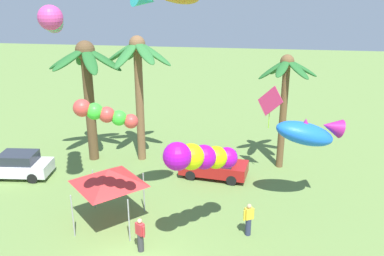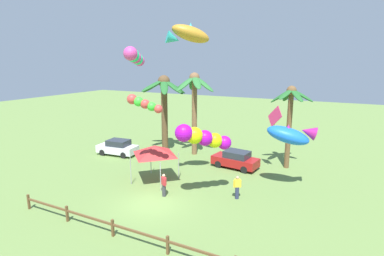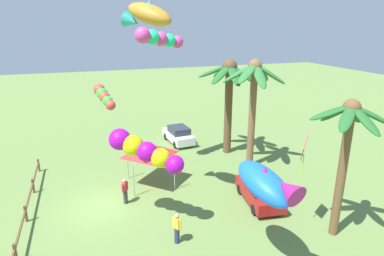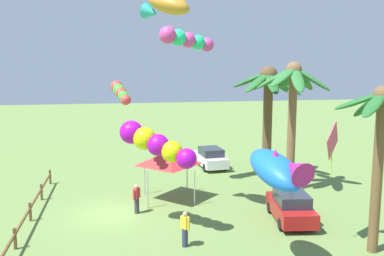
{
  "view_description": "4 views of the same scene",
  "coord_description": "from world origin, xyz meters",
  "px_view_note": "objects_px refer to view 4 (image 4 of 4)",
  "views": [
    {
      "loc": [
        4.4,
        -13.13,
        10.92
      ],
      "look_at": [
        1.82,
        4.71,
        4.52
      ],
      "focal_mm": 38.4,
      "sensor_mm": 36.0,
      "label": 1
    },
    {
      "loc": [
        10.48,
        -14.99,
        8.95
      ],
      "look_at": [
        0.96,
        3.79,
        4.35
      ],
      "focal_mm": 28.48,
      "sensor_mm": 36.0,
      "label": 2
    },
    {
      "loc": [
        17.73,
        -0.48,
        10.23
      ],
      "look_at": [
        1.16,
        5.12,
        4.65
      ],
      "focal_mm": 30.6,
      "sensor_mm": 36.0,
      "label": 3
    },
    {
      "loc": [
        22.18,
        0.44,
        8.04
      ],
      "look_at": [
        2.09,
        3.92,
        4.82
      ],
      "focal_mm": 40.33,
      "sensor_mm": 36.0,
      "label": 4
    }
  ],
  "objects_px": {
    "palm_tree_0": "(380,130)",
    "kite_fish_0": "(278,169)",
    "kite_tube_4": "(120,92)",
    "parked_car_0": "(291,207)",
    "kite_tube_3": "(185,39)",
    "spectator_0": "(185,229)",
    "kite_diamond_5": "(332,142)",
    "palm_tree_1": "(293,94)",
    "festival_tent": "(168,158)",
    "palm_tree_2": "(268,96)",
    "kite_tube_2": "(155,143)",
    "spectator_1": "(137,198)",
    "parked_car_1": "(210,158)",
    "kite_fish_1": "(166,5)"
  },
  "relations": [
    {
      "from": "palm_tree_0",
      "to": "kite_fish_0",
      "type": "height_order",
      "value": "palm_tree_0"
    },
    {
      "from": "palm_tree_0",
      "to": "kite_tube_4",
      "type": "xyz_separation_m",
      "value": [
        -7.35,
        -10.32,
        1.13
      ]
    },
    {
      "from": "parked_car_0",
      "to": "kite_tube_3",
      "type": "relative_size",
      "value": 1.13
    },
    {
      "from": "spectator_0",
      "to": "kite_diamond_5",
      "type": "bearing_deg",
      "value": 81.4
    },
    {
      "from": "palm_tree_1",
      "to": "festival_tent",
      "type": "distance_m",
      "value": 8.43
    },
    {
      "from": "palm_tree_0",
      "to": "palm_tree_1",
      "type": "distance_m",
      "value": 8.9
    },
    {
      "from": "palm_tree_2",
      "to": "kite_tube_2",
      "type": "relative_size",
      "value": 2.26
    },
    {
      "from": "kite_fish_0",
      "to": "palm_tree_0",
      "type": "bearing_deg",
      "value": 100.35
    },
    {
      "from": "palm_tree_0",
      "to": "spectator_1",
      "type": "height_order",
      "value": "palm_tree_0"
    },
    {
      "from": "festival_tent",
      "to": "kite_tube_3",
      "type": "height_order",
      "value": "kite_tube_3"
    },
    {
      "from": "palm_tree_2",
      "to": "kite_fish_0",
      "type": "relative_size",
      "value": 2.13
    },
    {
      "from": "palm_tree_1",
      "to": "kite_diamond_5",
      "type": "xyz_separation_m",
      "value": [
        7.94,
        -1.51,
        -1.37
      ]
    },
    {
      "from": "kite_diamond_5",
      "to": "kite_tube_2",
      "type": "bearing_deg",
      "value": -112.49
    },
    {
      "from": "kite_tube_4",
      "to": "kite_tube_3",
      "type": "bearing_deg",
      "value": 131.87
    },
    {
      "from": "parked_car_1",
      "to": "kite_tube_4",
      "type": "height_order",
      "value": "kite_tube_4"
    },
    {
      "from": "kite_fish_1",
      "to": "parked_car_1",
      "type": "bearing_deg",
      "value": 156.33
    },
    {
      "from": "palm_tree_2",
      "to": "kite_fish_1",
      "type": "height_order",
      "value": "kite_fish_1"
    },
    {
      "from": "spectator_0",
      "to": "kite_fish_1",
      "type": "height_order",
      "value": "kite_fish_1"
    },
    {
      "from": "kite_fish_1",
      "to": "kite_diamond_5",
      "type": "bearing_deg",
      "value": 56.12
    },
    {
      "from": "spectator_1",
      "to": "kite_tube_2",
      "type": "height_order",
      "value": "kite_tube_2"
    },
    {
      "from": "kite_fish_1",
      "to": "kite_tube_2",
      "type": "distance_m",
      "value": 6.6
    },
    {
      "from": "kite_tube_4",
      "to": "kite_diamond_5",
      "type": "bearing_deg",
      "value": 53.71
    },
    {
      "from": "palm_tree_2",
      "to": "parked_car_0",
      "type": "height_order",
      "value": "palm_tree_2"
    },
    {
      "from": "kite_tube_2",
      "to": "palm_tree_0",
      "type": "bearing_deg",
      "value": 65.99
    },
    {
      "from": "spectator_1",
      "to": "kite_fish_0",
      "type": "height_order",
      "value": "kite_fish_0"
    },
    {
      "from": "parked_car_1",
      "to": "festival_tent",
      "type": "relative_size",
      "value": 1.41
    },
    {
      "from": "parked_car_0",
      "to": "kite_fish_0",
      "type": "relative_size",
      "value": 1.13
    },
    {
      "from": "spectator_0",
      "to": "festival_tent",
      "type": "bearing_deg",
      "value": 179.51
    },
    {
      "from": "palm_tree_2",
      "to": "kite_fish_1",
      "type": "distance_m",
      "value": 11.26
    },
    {
      "from": "palm_tree_1",
      "to": "palm_tree_2",
      "type": "relative_size",
      "value": 1.04
    },
    {
      "from": "kite_tube_3",
      "to": "kite_diamond_5",
      "type": "relative_size",
      "value": 1.45
    },
    {
      "from": "kite_fish_1",
      "to": "kite_tube_3",
      "type": "xyz_separation_m",
      "value": [
        -5.67,
        1.84,
        -1.33
      ]
    },
    {
      "from": "parked_car_1",
      "to": "kite_fish_1",
      "type": "xyz_separation_m",
      "value": [
        10.14,
        -4.44,
        9.89
      ]
    },
    {
      "from": "spectator_0",
      "to": "kite_tube_4",
      "type": "distance_m",
      "value": 8.23
    },
    {
      "from": "kite_fish_0",
      "to": "kite_tube_2",
      "type": "distance_m",
      "value": 6.36
    },
    {
      "from": "kite_tube_4",
      "to": "palm_tree_1",
      "type": "bearing_deg",
      "value": 98.36
    },
    {
      "from": "parked_car_0",
      "to": "kite_tube_3",
      "type": "distance_m",
      "value": 11.88
    },
    {
      "from": "parked_car_1",
      "to": "spectator_0",
      "type": "bearing_deg",
      "value": -16.73
    },
    {
      "from": "kite_tube_2",
      "to": "parked_car_0",
      "type": "bearing_deg",
      "value": 89.94
    },
    {
      "from": "palm_tree_1",
      "to": "spectator_0",
      "type": "xyz_separation_m",
      "value": [
        7.0,
        -7.69,
        -5.2
      ]
    },
    {
      "from": "kite_fish_0",
      "to": "kite_fish_1",
      "type": "height_order",
      "value": "kite_fish_1"
    },
    {
      "from": "spectator_0",
      "to": "kite_tube_3",
      "type": "relative_size",
      "value": 0.44
    },
    {
      "from": "festival_tent",
      "to": "kite_tube_3",
      "type": "distance_m",
      "value": 7.46
    },
    {
      "from": "kite_fish_0",
      "to": "festival_tent",
      "type": "bearing_deg",
      "value": -161.82
    },
    {
      "from": "spectator_1",
      "to": "palm_tree_1",
      "type": "bearing_deg",
      "value": 104.44
    },
    {
      "from": "parked_car_0",
      "to": "kite_diamond_5",
      "type": "xyz_separation_m",
      "value": [
        3.0,
        0.46,
        3.89
      ]
    },
    {
      "from": "kite_tube_3",
      "to": "spectator_1",
      "type": "bearing_deg",
      "value": -36.19
    },
    {
      "from": "festival_tent",
      "to": "kite_tube_3",
      "type": "xyz_separation_m",
      "value": [
        -2.62,
        1.42,
        6.84
      ]
    },
    {
      "from": "kite_fish_1",
      "to": "kite_diamond_5",
      "type": "distance_m",
      "value": 9.9
    },
    {
      "from": "spectator_0",
      "to": "kite_diamond_5",
      "type": "relative_size",
      "value": 0.64
    }
  ]
}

